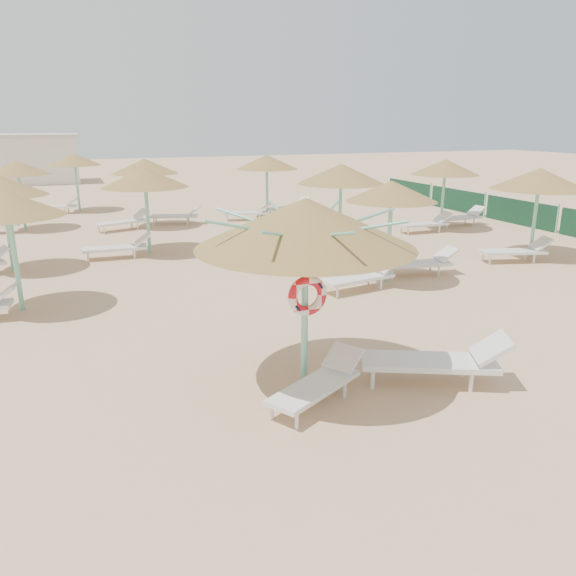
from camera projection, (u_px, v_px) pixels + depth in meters
name	position (u px, v px, depth m)	size (l,w,h in m)	color
ground	(298.00, 383.00, 9.06)	(120.00, 120.00, 0.00)	tan
main_palapa	(305.00, 224.00, 8.30)	(3.33, 3.33, 2.99)	#73C8AC
lounger_main_a	(319.00, 382.00, 8.37)	(1.84, 1.36, 0.66)	silver
lounger_main_b	(439.00, 360.00, 8.95)	(2.37, 1.62, 0.84)	silver
palapa_field	(241.00, 175.00, 19.05)	(19.51, 18.29, 2.73)	#73C8AC
service_hut	(14.00, 159.00, 37.60)	(8.40, 4.40, 3.25)	silver
windbreak_fence	(521.00, 213.00, 22.76)	(0.08, 19.84, 1.10)	#184934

